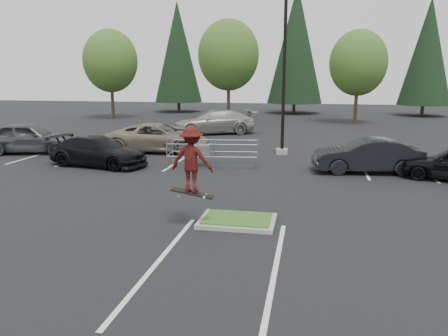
% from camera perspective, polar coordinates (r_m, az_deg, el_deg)
% --- Properties ---
extents(ground, '(120.00, 120.00, 0.00)m').
position_cam_1_polar(ground, '(12.91, 1.75, -7.18)').
color(ground, black).
rests_on(ground, ground).
extents(grass_median, '(2.20, 1.60, 0.16)m').
position_cam_1_polar(grass_median, '(12.88, 1.75, -6.85)').
color(grass_median, '#9A9890').
rests_on(grass_median, ground).
extents(stall_lines, '(22.62, 17.60, 0.01)m').
position_cam_1_polar(stall_lines, '(18.85, 0.72, -1.06)').
color(stall_lines, silver).
rests_on(stall_lines, ground).
extents(light_pole, '(0.70, 0.60, 10.12)m').
position_cam_1_polar(light_pole, '(24.09, 7.86, 12.56)').
color(light_pole, '#9A9890').
rests_on(light_pole, ground).
extents(decid_a, '(5.44, 5.44, 8.91)m').
position_cam_1_polar(decid_a, '(46.61, -14.59, 13.14)').
color(decid_a, '#38281C').
rests_on(decid_a, ground).
extents(decid_b, '(5.89, 5.89, 9.64)m').
position_cam_1_polar(decid_b, '(43.36, 0.60, 14.24)').
color(decid_b, '#38281C').
rests_on(decid_b, ground).
extents(decid_c, '(5.12, 5.12, 8.38)m').
position_cam_1_polar(decid_c, '(42.08, 17.10, 12.73)').
color(decid_c, '#38281C').
rests_on(decid_c, ground).
extents(conif_a, '(5.72, 5.72, 13.00)m').
position_cam_1_polar(conif_a, '(54.52, -6.05, 14.79)').
color(conif_a, '#38281C').
rests_on(conif_a, ground).
extents(conif_b, '(6.38, 6.38, 14.50)m').
position_cam_1_polar(conif_b, '(52.71, 9.38, 15.62)').
color(conif_b, '#38281C').
rests_on(conif_b, ground).
extents(conif_c, '(5.50, 5.50, 12.50)m').
position_cam_1_polar(conif_c, '(52.99, 25.05, 13.60)').
color(conif_c, '#38281C').
rests_on(conif_c, ground).
extents(cart_corral, '(4.44, 2.07, 1.21)m').
position_cam_1_polar(cart_corral, '(20.87, -2.72, 2.32)').
color(cart_corral, '#909398').
rests_on(cart_corral, ground).
extents(skateboarder, '(1.24, 0.78, 2.03)m').
position_cam_1_polar(skateboarder, '(12.14, -4.22, 1.06)').
color(skateboarder, black).
rests_on(skateboarder, ground).
extents(car_l_tan, '(5.95, 3.06, 1.61)m').
position_cam_1_polar(car_l_tan, '(25.25, -8.55, 3.95)').
color(car_l_tan, gray).
rests_on(car_l_tan, ground).
extents(car_l_black, '(5.20, 2.86, 1.43)m').
position_cam_1_polar(car_l_black, '(21.78, -16.26, 2.12)').
color(car_l_black, black).
rests_on(car_l_black, ground).
extents(car_l_grey, '(5.46, 3.27, 1.74)m').
position_cam_1_polar(car_l_grey, '(26.84, -24.20, 3.64)').
color(car_l_grey, '#414348').
rests_on(car_l_grey, ground).
extents(car_r_charc, '(4.84, 2.21, 1.54)m').
position_cam_1_polar(car_r_charc, '(20.43, 18.12, 1.55)').
color(car_r_charc, black).
rests_on(car_r_charc, ground).
extents(car_far_silver, '(6.64, 4.85, 1.79)m').
position_cam_1_polar(car_far_silver, '(32.94, -1.10, 6.04)').
color(car_far_silver, '#A1A19C').
rests_on(car_far_silver, ground).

